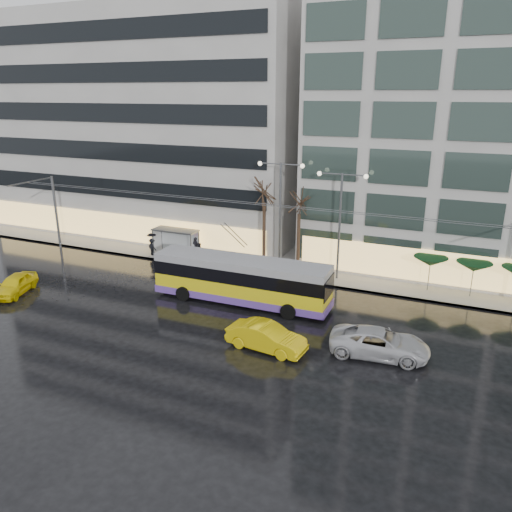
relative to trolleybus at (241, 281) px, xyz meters
The scene contains 19 objects.
ground 4.33m from the trolleybus, 117.29° to the right, with size 140.00×140.00×0.00m, color black.
sidewalk 10.54m from the trolleybus, 89.14° to the left, with size 80.00×10.00×0.15m, color gray.
kerb 5.69m from the trolleybus, 88.36° to the left, with size 80.00×0.10×0.15m, color slate.
building_left 25.44m from the trolleybus, 139.15° to the left, with size 34.00×14.00×22.00m, color #9D9A96.
trolleybus is the anchor object (origin of this frame).
catenary 5.17m from the trolleybus, 100.94° to the left, with size 42.24×5.12×7.00m.
bus_shelter 12.46m from the trolleybus, 145.18° to the left, with size 4.20×1.60×2.51m.
street_lamp_near 8.45m from the trolleybus, 88.76° to the left, with size 3.96×0.36×9.03m.
street_lamp_far 9.78m from the trolleybus, 54.49° to the left, with size 3.96×0.36×8.53m.
tree_a 9.32m from the trolleybus, 100.25° to the left, with size 3.20×3.20×8.40m.
tree_b 9.15m from the trolleybus, 77.74° to the left, with size 3.20×3.20×7.70m.
parasol_a 14.27m from the trolleybus, 31.42° to the left, with size 2.50×2.50×2.65m.
parasol_b 16.90m from the trolleybus, 26.10° to the left, with size 2.50×2.50×2.65m.
taxi_a 17.17m from the trolleybus, 161.88° to the right, with size 1.73×4.30×1.46m, color yellow.
taxi_b 7.18m from the trolleybus, 52.99° to the right, with size 1.67×4.80×1.58m, color yellow.
sedan_silver 11.22m from the trolleybus, 19.57° to the right, with size 2.61×5.65×1.57m, color #B9B9BE.
pedestrian_a 11.08m from the trolleybus, 137.17° to the left, with size 1.07×1.08×2.19m.
pedestrian_b 10.11m from the trolleybus, 137.12° to the left, with size 0.78×0.62×1.55m.
pedestrian_c 13.55m from the trolleybus, 152.45° to the left, with size 1.15×1.05×2.11m.
Camera 1 is at (16.10, -26.52, 14.53)m, focal length 35.00 mm.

